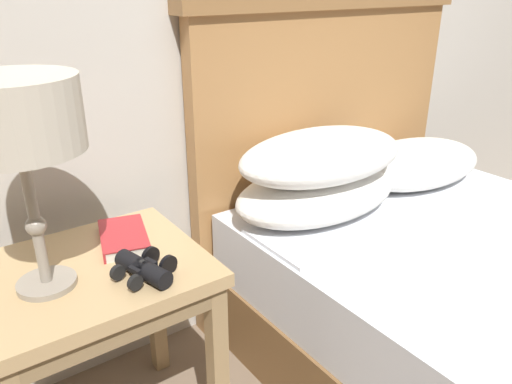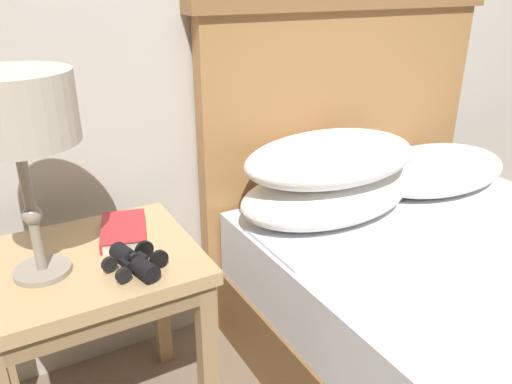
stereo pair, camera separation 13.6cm
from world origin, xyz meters
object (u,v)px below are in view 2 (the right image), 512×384
(book_on_nightstand, at_px, (123,230))
(binoculars_pair, at_px, (135,262))
(nightstand, at_px, (90,287))
(table_lamp, at_px, (12,115))

(book_on_nightstand, height_order, binoculars_pair, binoculars_pair)
(nightstand, distance_m, binoculars_pair, 0.18)
(table_lamp, bearing_deg, book_on_nightstand, 23.59)
(table_lamp, bearing_deg, nightstand, 13.58)
(nightstand, relative_size, table_lamp, 1.21)
(nightstand, xyz_separation_m, binoculars_pair, (0.09, -0.12, 0.11))
(nightstand, height_order, book_on_nightstand, book_on_nightstand)
(nightstand, xyz_separation_m, book_on_nightstand, (0.11, 0.07, 0.10))
(table_lamp, bearing_deg, binoculars_pair, -25.61)
(table_lamp, height_order, book_on_nightstand, table_lamp)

